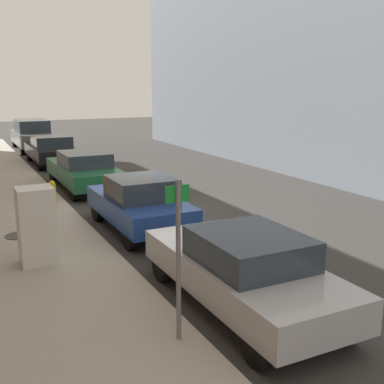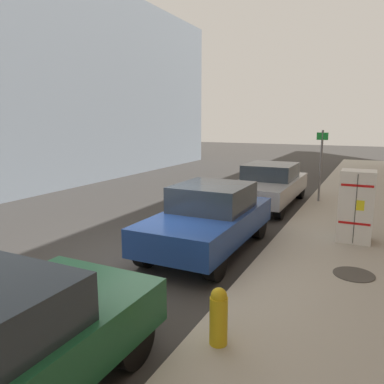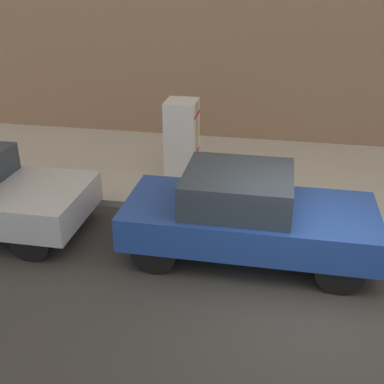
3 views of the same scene
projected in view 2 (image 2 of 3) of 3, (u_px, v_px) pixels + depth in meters
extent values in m
plane|color=#383533|center=(153.00, 259.00, 7.75)|extent=(80.00, 80.00, 0.00)
cube|color=#B2ADA0|center=(371.00, 295.00, 5.97)|extent=(4.15, 44.00, 0.15)
cube|color=white|center=(356.00, 206.00, 8.33)|extent=(0.72, 0.65, 1.60)
cube|color=black|center=(355.00, 209.00, 8.04)|extent=(0.01, 0.01, 1.52)
cube|color=yellow|center=(360.00, 206.00, 7.98)|extent=(0.16, 0.01, 0.22)
cube|color=red|center=(357.00, 186.00, 7.94)|extent=(0.65, 0.01, 0.05)
cube|color=red|center=(354.00, 223.00, 8.10)|extent=(0.65, 0.01, 0.05)
cylinder|color=#47443F|center=(354.00, 274.00, 6.59)|extent=(0.70, 0.70, 0.02)
cylinder|color=slate|center=(321.00, 166.00, 12.42)|extent=(0.07, 0.07, 2.37)
cube|color=#198C33|center=(322.00, 136.00, 12.21)|extent=(0.36, 0.02, 0.24)
cylinder|color=gold|center=(219.00, 321.00, 4.50)|extent=(0.22, 0.22, 0.60)
sphere|color=gold|center=(219.00, 296.00, 4.44)|extent=(0.20, 0.20, 0.20)
cube|color=silver|center=(268.00, 187.00, 12.57)|extent=(1.79, 4.46, 0.55)
cube|color=#2D3842|center=(271.00, 171.00, 12.67)|extent=(1.58, 1.87, 0.50)
cylinder|color=black|center=(280.00, 208.00, 10.84)|extent=(0.22, 0.67, 0.67)
cylinder|color=black|center=(230.00, 203.00, 11.50)|extent=(0.22, 0.67, 0.67)
cylinder|color=black|center=(300.00, 189.00, 13.74)|extent=(0.22, 0.67, 0.67)
cylinder|color=black|center=(260.00, 186.00, 14.40)|extent=(0.22, 0.67, 0.67)
cube|color=#23479E|center=(209.00, 223.00, 8.13)|extent=(1.72, 3.94, 0.55)
cube|color=#2D3842|center=(213.00, 197.00, 8.20)|extent=(1.52, 1.66, 0.55)
cylinder|color=black|center=(216.00, 261.00, 6.66)|extent=(0.22, 0.70, 0.70)
cylinder|color=black|center=(146.00, 249.00, 7.29)|extent=(0.22, 0.70, 0.70)
cylinder|color=black|center=(259.00, 224.00, 9.07)|extent=(0.22, 0.70, 0.70)
cylinder|color=black|center=(204.00, 217.00, 9.71)|extent=(0.22, 0.70, 0.70)
cylinder|color=black|center=(132.00, 339.00, 4.33)|extent=(0.22, 0.65, 0.65)
cylinder|color=black|center=(36.00, 310.00, 5.00)|extent=(0.22, 0.65, 0.65)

